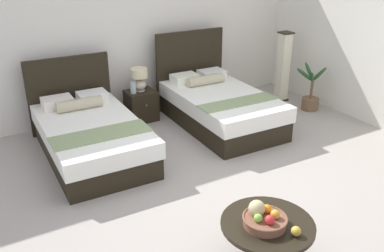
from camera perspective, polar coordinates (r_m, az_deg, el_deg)
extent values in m
cube|color=#A79D95|center=(5.00, 3.62, -8.41)|extent=(9.87, 9.22, 0.02)
cube|color=white|center=(6.86, -9.38, 13.16)|extent=(9.87, 0.12, 2.84)
cube|color=black|center=(5.75, -13.22, -2.74)|extent=(1.18, 2.01, 0.29)
cube|color=white|center=(5.65, -13.46, -0.45)|extent=(1.22, 2.05, 0.22)
cube|color=black|center=(6.52, -16.15, 4.17)|extent=(1.22, 0.08, 1.13)
cube|color=white|center=(6.20, -17.75, 3.06)|extent=(0.42, 0.31, 0.14)
cube|color=white|center=(6.30, -13.33, 3.90)|extent=(0.42, 0.31, 0.14)
cylinder|color=#C2B695|center=(6.03, -14.95, 2.84)|extent=(0.63, 0.16, 0.15)
cube|color=gray|center=(5.21, -12.18, -1.10)|extent=(1.20, 0.43, 0.01)
cube|color=black|center=(6.54, 3.97, 1.29)|extent=(1.19, 1.99, 0.31)
cube|color=white|center=(6.44, 4.04, 3.47)|extent=(1.23, 2.03, 0.23)
cube|color=black|center=(7.20, -0.28, 7.67)|extent=(1.23, 0.08, 1.30)
cube|color=white|center=(6.85, -0.99, 6.41)|extent=(0.42, 0.31, 0.14)
cube|color=white|center=(7.09, 2.66, 7.00)|extent=(0.42, 0.31, 0.14)
cylinder|color=#C2B695|center=(6.77, 1.87, 6.23)|extent=(0.64, 0.16, 0.15)
cube|color=gray|center=(6.06, 6.33, 3.24)|extent=(1.22, 0.35, 0.01)
cube|color=black|center=(6.77, -6.86, 2.77)|extent=(0.45, 0.39, 0.48)
sphere|color=tan|center=(6.56, -6.16, 2.80)|extent=(0.02, 0.02, 0.02)
cylinder|color=beige|center=(6.70, -7.04, 4.84)|extent=(0.15, 0.15, 0.02)
ellipsoid|color=beige|center=(6.67, -7.07, 5.57)|extent=(0.20, 0.20, 0.16)
cylinder|color=#99844C|center=(6.64, -7.12, 6.39)|extent=(0.02, 0.02, 0.04)
cylinder|color=beige|center=(6.61, -7.16, 7.14)|extent=(0.26, 0.26, 0.14)
cylinder|color=#B1BFC1|center=(6.57, -7.95, 5.12)|extent=(0.09, 0.09, 0.17)
torus|color=#B1BFC1|center=(6.54, -8.00, 5.89)|extent=(0.09, 0.09, 0.01)
cylinder|color=black|center=(3.89, 9.93, -15.62)|extent=(0.14, 0.14, 0.42)
cylinder|color=black|center=(3.75, 10.18, -12.94)|extent=(0.81, 0.81, 0.04)
cylinder|color=brown|center=(3.68, 9.80, -12.60)|extent=(0.36, 0.36, 0.08)
torus|color=brown|center=(3.66, 9.84, -12.12)|extent=(0.38, 0.38, 0.02)
sphere|color=#83B744|center=(3.59, 8.93, -12.18)|extent=(0.08, 0.08, 0.08)
sphere|color=red|center=(3.58, 10.47, -12.38)|extent=(0.08, 0.08, 0.08)
sphere|color=gold|center=(3.65, 11.16, -11.64)|extent=(0.08, 0.08, 0.08)
sphere|color=orange|center=(3.71, 10.09, -10.98)|extent=(0.08, 0.08, 0.08)
sphere|color=tan|center=(3.65, 8.76, -10.94)|extent=(0.14, 0.14, 0.14)
sphere|color=gold|center=(3.62, 13.87, -13.64)|extent=(0.08, 0.08, 0.08)
cube|color=black|center=(7.81, 11.83, 3.58)|extent=(0.21, 0.21, 0.03)
cube|color=#F3E8CA|center=(7.63, 12.21, 7.82)|extent=(0.17, 0.17, 1.17)
cube|color=black|center=(7.49, 12.61, 12.21)|extent=(0.21, 0.21, 0.02)
cylinder|color=brown|center=(7.46, 15.65, 2.92)|extent=(0.28, 0.28, 0.20)
cylinder|color=brown|center=(7.38, 15.87, 4.78)|extent=(0.04, 0.04, 0.31)
ellipsoid|color=#28512A|center=(7.38, 16.85, 6.74)|extent=(0.29, 0.09, 0.24)
ellipsoid|color=#28512A|center=(7.40, 15.56, 7.13)|extent=(0.11, 0.30, 0.29)
ellipsoid|color=#28512A|center=(7.27, 15.02, 6.70)|extent=(0.29, 0.21, 0.27)
ellipsoid|color=#28512A|center=(7.16, 15.89, 6.41)|extent=(0.29, 0.25, 0.29)
ellipsoid|color=#28512A|center=(7.25, 16.72, 6.61)|extent=(0.09, 0.24, 0.28)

